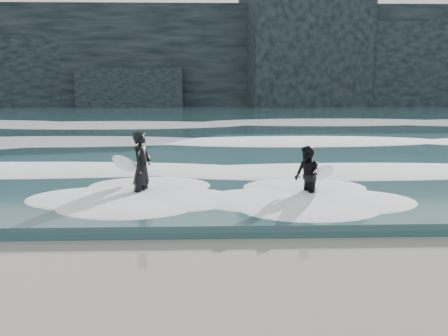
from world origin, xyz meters
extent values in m
plane|color=#7E5B4E|center=(0.00, 0.00, 0.00)|extent=(120.00, 120.00, 0.00)
cube|color=#284C50|center=(0.00, 29.00, 0.15)|extent=(90.00, 52.00, 0.30)
cube|color=black|center=(0.00, 46.00, 5.00)|extent=(70.00, 9.00, 10.00)
ellipsoid|color=white|center=(0.00, 9.00, 0.40)|extent=(60.00, 3.20, 0.20)
ellipsoid|color=white|center=(0.00, 16.00, 0.42)|extent=(60.00, 4.00, 0.24)
ellipsoid|color=white|center=(0.00, 25.00, 0.45)|extent=(60.00, 4.80, 0.30)
imported|color=black|center=(-2.47, 6.17, 1.00)|extent=(0.69, 0.84, 2.00)
ellipsoid|color=white|center=(-2.87, 6.22, 1.04)|extent=(0.80, 2.12, 1.03)
imported|color=black|center=(2.01, 5.83, 0.81)|extent=(0.82, 0.93, 1.61)
ellipsoid|color=white|center=(2.43, 5.83, 0.86)|extent=(0.71, 1.93, 0.90)
camera|label=1|loc=(-0.67, -7.28, 3.54)|focal=40.00mm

